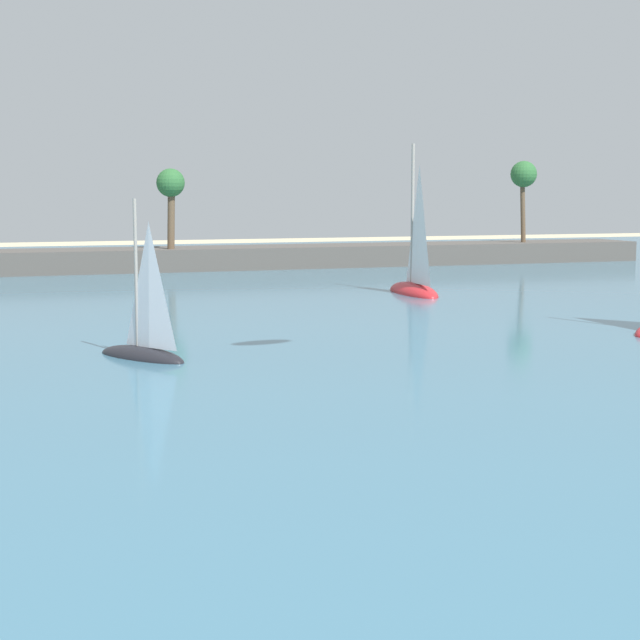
% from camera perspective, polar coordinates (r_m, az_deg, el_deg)
% --- Properties ---
extents(sea, '(220.00, 112.01, 0.06)m').
position_cam_1_polar(sea, '(63.60, -14.24, 1.52)').
color(sea, teal).
rests_on(sea, ground).
extents(palm_headland, '(102.03, 6.00, 12.76)m').
position_cam_1_polar(palm_headland, '(79.13, -17.65, 3.90)').
color(palm_headland, '#514C47').
rests_on(palm_headland, ground).
extents(sailboat_near_shore, '(2.51, 6.82, 9.69)m').
position_cam_1_polar(sailboat_near_shore, '(60.99, 5.40, 2.32)').
color(sailboat_near_shore, red).
rests_on(sailboat_near_shore, sea).
extents(sailboat_mid_bay, '(3.42, 4.38, 6.31)m').
position_cam_1_polar(sailboat_mid_bay, '(37.57, -10.03, -1.29)').
color(sailboat_mid_bay, black).
rests_on(sailboat_mid_bay, sea).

